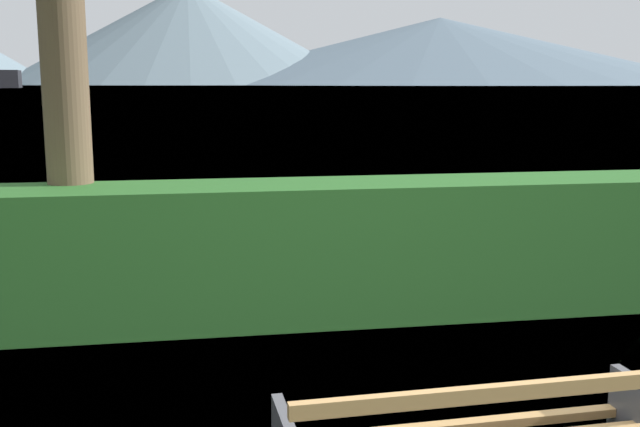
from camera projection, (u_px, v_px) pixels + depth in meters
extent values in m
plane|color=#6B8EA3|center=(192.00, 87.00, 301.68)|extent=(620.00, 620.00, 0.00)
cube|color=tan|center=(456.00, 426.00, 3.58)|extent=(1.79, 0.14, 0.04)
cube|color=tan|center=(507.00, 392.00, 3.03)|extent=(1.79, 0.12, 0.06)
cube|color=#2D6B28|center=(333.00, 250.00, 6.67)|extent=(13.58, 0.89, 1.20)
cylinder|color=brown|center=(65.00, 86.00, 6.39)|extent=(0.39, 0.39, 4.06)
cone|color=slate|center=(189.00, 34.00, 568.32)|extent=(274.62, 274.62, 74.48)
cone|color=slate|center=(439.00, 51.00, 599.93)|extent=(420.61, 420.61, 52.09)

